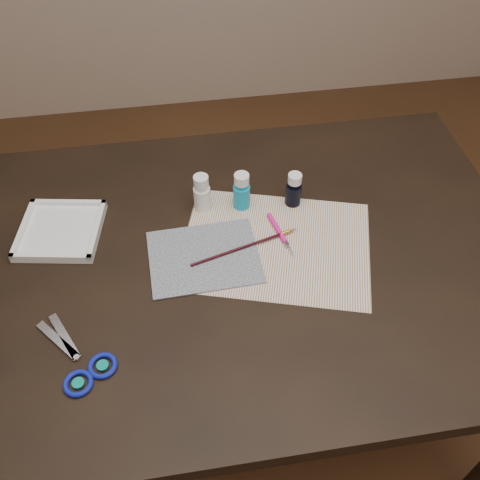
{
  "coord_description": "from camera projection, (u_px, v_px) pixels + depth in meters",
  "views": [
    {
      "loc": [
        -0.12,
        -0.76,
        1.66
      ],
      "look_at": [
        0.0,
        0.0,
        0.8
      ],
      "focal_mm": 40.0,
      "sensor_mm": 36.0,
      "label": 1
    }
  ],
  "objects": [
    {
      "name": "palette_tray",
      "position": [
        60.0,
        230.0,
        1.23
      ],
      "size": [
        0.21,
        0.21,
        0.02
      ],
      "primitive_type": "cube",
      "rotation": [
        0.0,
        0.0,
        -0.17
      ],
      "color": "white",
      "rests_on": "table"
    },
    {
      "name": "paintbrush",
      "position": [
        246.0,
        246.0,
        1.19
      ],
      "size": [
        0.26,
        0.08,
        0.01
      ],
      "primitive_type": null,
      "rotation": [
        0.0,
        0.0,
        0.27
      ],
      "color": "black",
      "rests_on": "canvas"
    },
    {
      "name": "craft_knife",
      "position": [
        281.0,
        235.0,
        1.22
      ],
      "size": [
        0.04,
        0.14,
        0.01
      ],
      "primitive_type": null,
      "rotation": [
        0.0,
        0.0,
        -1.35
      ],
      "color": "#F4178F",
      "rests_on": "paper"
    },
    {
      "name": "paper",
      "position": [
        276.0,
        245.0,
        1.21
      ],
      "size": [
        0.49,
        0.42,
        0.0
      ],
      "primitive_type": "cube",
      "rotation": [
        0.0,
        0.0,
        -0.29
      ],
      "color": "white",
      "rests_on": "table"
    },
    {
      "name": "paint_bottle_navy",
      "position": [
        294.0,
        189.0,
        1.27
      ],
      "size": [
        0.04,
        0.04,
        0.09
      ],
      "primitive_type": "cylinder",
      "rotation": [
        0.0,
        0.0,
        0.14
      ],
      "color": "black",
      "rests_on": "table"
    },
    {
      "name": "ground",
      "position": [
        240.0,
        404.0,
        1.76
      ],
      "size": [
        3.5,
        3.5,
        0.02
      ],
      "primitive_type": "cube",
      "color": "#422614",
      "rests_on": "ground"
    },
    {
      "name": "canvas",
      "position": [
        204.0,
        257.0,
        1.18
      ],
      "size": [
        0.25,
        0.2,
        0.0
      ],
      "primitive_type": "cube",
      "rotation": [
        0.0,
        0.0,
        0.03
      ],
      "color": "black",
      "rests_on": "paper"
    },
    {
      "name": "paint_bottle_cyan",
      "position": [
        242.0,
        191.0,
        1.26
      ],
      "size": [
        0.05,
        0.05,
        0.1
      ],
      "primitive_type": "cylinder",
      "rotation": [
        0.0,
        0.0,
        -0.33
      ],
      "color": "#1298C0",
      "rests_on": "table"
    },
    {
      "name": "paint_bottle_white",
      "position": [
        202.0,
        193.0,
        1.25
      ],
      "size": [
        0.05,
        0.05,
        0.1
      ],
      "primitive_type": "cylinder",
      "rotation": [
        0.0,
        0.0,
        0.4
      ],
      "color": "white",
      "rests_on": "table"
    },
    {
      "name": "scissors",
      "position": [
        68.0,
        353.0,
        1.02
      ],
      "size": [
        0.23,
        0.24,
        0.01
      ],
      "primitive_type": null,
      "rotation": [
        0.0,
        0.0,
        2.29
      ],
      "color": "silver",
      "rests_on": "table"
    },
    {
      "name": "table",
      "position": [
        240.0,
        343.0,
        1.47
      ],
      "size": [
        1.3,
        0.9,
        0.75
      ],
      "primitive_type": "cube",
      "color": "black",
      "rests_on": "ground"
    }
  ]
}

